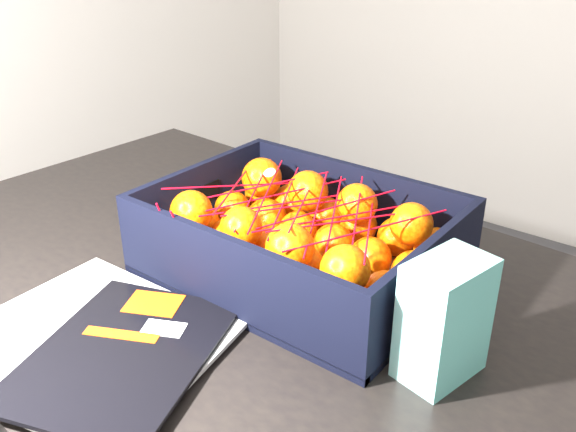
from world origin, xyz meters
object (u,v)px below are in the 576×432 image
Objects in this scene: table at (224,315)px; magazine_stack at (102,344)px; produce_crate at (300,250)px; retail_carton at (444,319)px.

table is 0.28m from magazine_stack.
magazine_stack is at bearing -105.68° from produce_crate.
magazine_stack is 0.32m from produce_crate.
produce_crate is at bearing 74.32° from magazine_stack.
retail_carton is at bearing 32.06° from magazine_stack.
produce_crate reaches higher than magazine_stack.
produce_crate is 2.84× the size of retail_carton.
magazine_stack reaches higher than table.
produce_crate is (0.09, 0.31, 0.03)m from magazine_stack.
magazine_stack is 0.87× the size of produce_crate.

